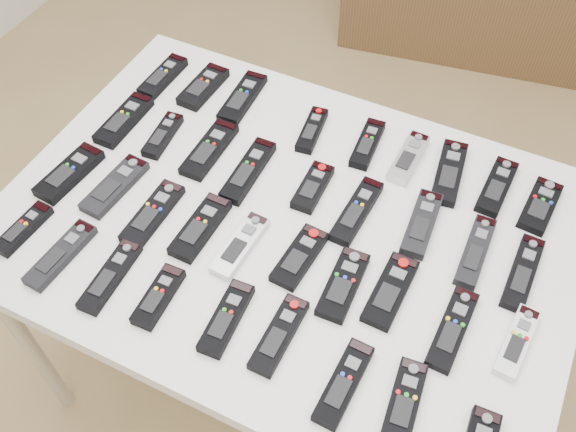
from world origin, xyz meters
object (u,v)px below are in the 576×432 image
at_px(remote_1, 203,87).
at_px(remote_12, 248,171).
at_px(remote_17, 523,273).
at_px(remote_23, 300,257).
at_px(remote_9, 124,120).
at_px(remote_20, 153,213).
at_px(remote_16, 475,251).
at_px(remote_21, 200,227).
at_px(remote_13, 313,187).
at_px(remote_6, 449,173).
at_px(remote_28, 23,229).
at_px(remote_8, 540,206).
at_px(remote_25, 390,291).
at_px(remote_2, 243,98).
at_px(remote_7, 497,187).
at_px(remote_27, 517,342).
at_px(remote_31, 159,296).
at_px(remote_19, 115,186).
at_px(remote_33, 279,335).
at_px(remote_32, 226,318).
at_px(remote_3, 312,130).
at_px(table, 288,237).
at_px(remote_35, 404,402).
at_px(remote_10, 163,135).
at_px(remote_11, 209,149).
at_px(remote_26, 452,329).
at_px(remote_14, 357,211).
at_px(remote_4, 367,144).
at_px(remote_18, 69,173).
at_px(remote_30, 110,276).
at_px(remote_0, 163,77).
at_px(remote_15, 422,224).
at_px(remote_24, 343,284).
at_px(remote_34, 344,383).

xyz_separation_m(remote_1, remote_12, (0.24, -0.21, 0.00)).
relative_size(remote_17, remote_23, 1.19).
distance_m(remote_9, remote_20, 0.31).
height_order(remote_16, remote_21, remote_21).
xyz_separation_m(remote_13, remote_21, (-0.17, -0.21, 0.00)).
distance_m(remote_1, remote_12, 0.32).
relative_size(remote_6, remote_28, 1.32).
relative_size(remote_8, remote_25, 0.88).
distance_m(remote_2, remote_7, 0.66).
relative_size(remote_27, remote_31, 1.12).
bearing_deg(remote_19, remote_33, -14.54).
xyz_separation_m(remote_25, remote_31, (-0.41, -0.22, 0.00)).
bearing_deg(remote_32, remote_3, 93.49).
height_order(table, remote_31, remote_31).
bearing_deg(remote_6, remote_35, -88.22).
distance_m(remote_10, remote_11, 0.13).
bearing_deg(remote_26, remote_1, 155.11).
relative_size(remote_2, remote_21, 1.08).
distance_m(remote_7, remote_14, 0.33).
bearing_deg(remote_19, table, 16.91).
height_order(remote_20, remote_32, remote_32).
relative_size(remote_2, remote_8, 1.22).
distance_m(remote_4, remote_6, 0.20).
bearing_deg(remote_21, remote_13, 52.03).
xyz_separation_m(remote_12, remote_31, (-0.00, -0.37, -0.00)).
bearing_deg(remote_18, remote_20, 1.74).
bearing_deg(remote_28, remote_17, 23.44).
height_order(remote_6, remote_20, remote_6).
bearing_deg(remote_6, remote_28, -151.77).
relative_size(remote_14, remote_20, 1.03).
distance_m(remote_11, remote_19, 0.24).
xyz_separation_m(remote_18, remote_33, (0.62, -0.16, -0.00)).
xyz_separation_m(table, remote_18, (-0.51, -0.10, 0.07)).
height_order(remote_17, remote_28, remote_28).
bearing_deg(table, remote_28, -151.23).
bearing_deg(remote_33, remote_30, -174.55).
bearing_deg(remote_0, remote_19, -72.26).
height_order(remote_1, remote_8, remote_1).
relative_size(remote_11, remote_14, 1.00).
height_order(remote_4, remote_20, remote_4).
distance_m(remote_6, remote_28, 0.96).
distance_m(remote_15, remote_35, 0.41).
bearing_deg(remote_16, remote_7, 90.46).
xyz_separation_m(remote_11, remote_33, (0.37, -0.37, 0.00)).
xyz_separation_m(remote_0, remote_13, (0.51, -0.17, -0.00)).
relative_size(remote_7, remote_24, 1.02).
distance_m(remote_13, remote_14, 0.12).
height_order(remote_23, remote_33, remote_33).
relative_size(remote_30, remote_34, 1.02).
distance_m(remote_10, remote_24, 0.59).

